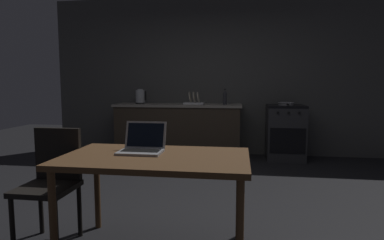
{
  "coord_description": "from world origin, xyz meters",
  "views": [
    {
      "loc": [
        0.48,
        -3.13,
        1.23
      ],
      "look_at": [
        -0.09,
        0.68,
        0.81
      ],
      "focal_mm": 30.12,
      "sensor_mm": 36.0,
      "label": 1
    }
  ],
  "objects_px": {
    "laptop": "(142,146)",
    "dish_rack": "(194,101)",
    "dining_table": "(155,165)",
    "stove_oven": "(285,132)",
    "bottle": "(225,97)",
    "electric_kettle": "(140,97)",
    "frying_pan": "(286,104)",
    "chair": "(52,177)"
  },
  "relations": [
    {
      "from": "laptop",
      "to": "dish_rack",
      "type": "distance_m",
      "value": 3.12
    },
    {
      "from": "dining_table",
      "to": "dish_rack",
      "type": "height_order",
      "value": "dish_rack"
    },
    {
      "from": "stove_oven",
      "to": "bottle",
      "type": "distance_m",
      "value": 1.15
    },
    {
      "from": "electric_kettle",
      "to": "bottle",
      "type": "distance_m",
      "value": 1.47
    },
    {
      "from": "laptop",
      "to": "dish_rack",
      "type": "bearing_deg",
      "value": 99.02
    },
    {
      "from": "frying_pan",
      "to": "dish_rack",
      "type": "height_order",
      "value": "dish_rack"
    },
    {
      "from": "laptop",
      "to": "chair",
      "type": "bearing_deg",
      "value": -168.39
    },
    {
      "from": "stove_oven",
      "to": "dish_rack",
      "type": "distance_m",
      "value": 1.59
    },
    {
      "from": "electric_kettle",
      "to": "dish_rack",
      "type": "xyz_separation_m",
      "value": [
        0.95,
        0.0,
        -0.07
      ]
    },
    {
      "from": "stove_oven",
      "to": "frying_pan",
      "type": "xyz_separation_m",
      "value": [
        -0.0,
        -0.03,
        0.48
      ]
    },
    {
      "from": "electric_kettle",
      "to": "frying_pan",
      "type": "height_order",
      "value": "electric_kettle"
    },
    {
      "from": "laptop",
      "to": "stove_oven",
      "type": "bearing_deg",
      "value": 72.92
    },
    {
      "from": "chair",
      "to": "bottle",
      "type": "distance_m",
      "value": 3.37
    },
    {
      "from": "laptop",
      "to": "dish_rack",
      "type": "height_order",
      "value": "dish_rack"
    },
    {
      "from": "frying_pan",
      "to": "dish_rack",
      "type": "bearing_deg",
      "value": 178.93
    },
    {
      "from": "stove_oven",
      "to": "laptop",
      "type": "height_order",
      "value": "laptop"
    },
    {
      "from": "dish_rack",
      "to": "laptop",
      "type": "bearing_deg",
      "value": -89.17
    },
    {
      "from": "laptop",
      "to": "frying_pan",
      "type": "xyz_separation_m",
      "value": [
        1.47,
        3.09,
        0.16
      ]
    },
    {
      "from": "dining_table",
      "to": "bottle",
      "type": "height_order",
      "value": "bottle"
    },
    {
      "from": "stove_oven",
      "to": "frying_pan",
      "type": "height_order",
      "value": "frying_pan"
    },
    {
      "from": "electric_kettle",
      "to": "dish_rack",
      "type": "height_order",
      "value": "electric_kettle"
    },
    {
      "from": "dining_table",
      "to": "laptop",
      "type": "height_order",
      "value": "laptop"
    },
    {
      "from": "chair",
      "to": "electric_kettle",
      "type": "height_order",
      "value": "electric_kettle"
    },
    {
      "from": "chair",
      "to": "laptop",
      "type": "bearing_deg",
      "value": 19.89
    },
    {
      "from": "chair",
      "to": "laptop",
      "type": "height_order",
      "value": "laptop"
    },
    {
      "from": "stove_oven",
      "to": "frying_pan",
      "type": "bearing_deg",
      "value": -94.39
    },
    {
      "from": "dish_rack",
      "to": "dining_table",
      "type": "bearing_deg",
      "value": -86.91
    },
    {
      "from": "frying_pan",
      "to": "laptop",
      "type": "bearing_deg",
      "value": -115.43
    },
    {
      "from": "electric_kettle",
      "to": "dining_table",
      "type": "bearing_deg",
      "value": -70.8
    },
    {
      "from": "laptop",
      "to": "electric_kettle",
      "type": "bearing_deg",
      "value": 115.87
    },
    {
      "from": "frying_pan",
      "to": "dining_table",
      "type": "bearing_deg",
      "value": -112.75
    },
    {
      "from": "electric_kettle",
      "to": "bottle",
      "type": "bearing_deg",
      "value": -1.95
    },
    {
      "from": "dining_table",
      "to": "frying_pan",
      "type": "distance_m",
      "value": 3.47
    },
    {
      "from": "dining_table",
      "to": "bottle",
      "type": "xyz_separation_m",
      "value": [
        0.35,
        3.17,
        0.37
      ]
    },
    {
      "from": "dining_table",
      "to": "laptop",
      "type": "distance_m",
      "value": 0.2
    },
    {
      "from": "stove_oven",
      "to": "laptop",
      "type": "relative_size",
      "value": 2.82
    },
    {
      "from": "frying_pan",
      "to": "stove_oven",
      "type": "bearing_deg",
      "value": 85.61
    },
    {
      "from": "dining_table",
      "to": "dish_rack",
      "type": "distance_m",
      "value": 3.24
    },
    {
      "from": "electric_kettle",
      "to": "frying_pan",
      "type": "relative_size",
      "value": 0.59
    },
    {
      "from": "chair",
      "to": "frying_pan",
      "type": "relative_size",
      "value": 2.05
    },
    {
      "from": "stove_oven",
      "to": "dish_rack",
      "type": "height_order",
      "value": "dish_rack"
    },
    {
      "from": "stove_oven",
      "to": "electric_kettle",
      "type": "distance_m",
      "value": 2.53
    }
  ]
}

